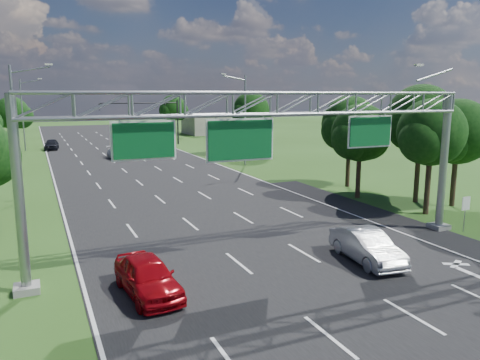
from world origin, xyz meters
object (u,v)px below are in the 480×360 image
regulatory_sign (466,207)px  traffic_signal (156,112)px  sign_gantry (275,117)px  box_truck (157,135)px  silver_sedan (367,246)px  red_coupe (148,276)px

regulatory_sign → traffic_signal: 54.37m
sign_gantry → traffic_signal: sign_gantry is taller
traffic_signal → box_truck: size_ratio=1.62×
sign_gantry → silver_sedan: bearing=-36.9°
regulatory_sign → silver_sedan: size_ratio=0.45×
box_truck → red_coupe: bearing=-103.5°
traffic_signal → box_truck: traffic_signal is taller
regulatory_sign → traffic_signal: bearing=95.2°
regulatory_sign → box_truck: (-4.40, 55.80, -0.15)m
traffic_signal → box_truck: (0.52, 1.78, -3.80)m
traffic_signal → red_coupe: 57.15m
traffic_signal → silver_sedan: bearing=-93.6°
regulatory_sign → sign_gantry: bearing=175.2°
regulatory_sign → box_truck: size_ratio=0.28×
traffic_signal → silver_sedan: (-3.53, -55.71, -4.40)m
sign_gantry → regulatory_sign: (12.07, -1.02, -5.38)m
traffic_signal → red_coupe: traffic_signal is taller
regulatory_sign → silver_sedan: regulatory_sign is taller
regulatory_sign → traffic_signal: size_ratio=0.17×
regulatory_sign → box_truck: box_truck is taller
box_truck → traffic_signal: bearing=-105.5°
sign_gantry → box_truck: 55.59m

